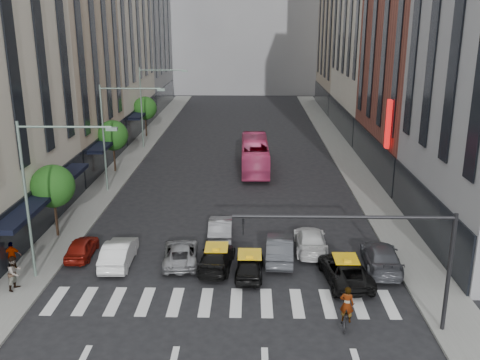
# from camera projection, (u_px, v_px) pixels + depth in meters

# --- Properties ---
(ground) EXTENTS (160.00, 160.00, 0.00)m
(ground) POSITION_uv_depth(u_px,v_px,m) (223.00, 318.00, 26.67)
(ground) COLOR black
(ground) RESTS_ON ground
(sidewalk_left) EXTENTS (3.00, 96.00, 0.15)m
(sidewalk_left) POSITION_uv_depth(u_px,v_px,m) (128.00, 161.00, 55.58)
(sidewalk_left) COLOR slate
(sidewalk_left) RESTS_ON ground
(sidewalk_right) EXTENTS (3.00, 96.00, 0.15)m
(sidewalk_right) POSITION_uv_depth(u_px,v_px,m) (349.00, 162.00, 55.12)
(sidewalk_right) COLOR slate
(sidewalk_right) RESTS_ON ground
(building_left_b) EXTENTS (8.00, 16.00, 24.00)m
(building_left_b) POSITION_uv_depth(u_px,v_px,m) (57.00, 44.00, 50.31)
(building_left_b) COLOR tan
(building_left_b) RESTS_ON ground
(building_left_d) EXTENTS (8.00, 18.00, 30.00)m
(building_left_d) POSITION_uv_depth(u_px,v_px,m) (136.00, 14.00, 84.83)
(building_left_d) COLOR gray
(building_left_d) RESTS_ON ground
(building_right_b) EXTENTS (8.00, 18.00, 26.00)m
(building_right_b) POSITION_uv_depth(u_px,v_px,m) (424.00, 33.00, 48.38)
(building_right_b) COLOR brown
(building_right_b) RESTS_ON ground
(building_right_d) EXTENTS (8.00, 18.00, 28.00)m
(building_right_d) POSITION_uv_depth(u_px,v_px,m) (351.00, 20.00, 84.44)
(building_right_d) COLOR tan
(building_right_d) RESTS_ON ground
(tree_near) EXTENTS (2.88, 2.88, 4.95)m
(tree_near) POSITION_uv_depth(u_px,v_px,m) (53.00, 186.00, 35.41)
(tree_near) COLOR black
(tree_near) RESTS_ON sidewalk_left
(tree_mid) EXTENTS (2.88, 2.88, 4.95)m
(tree_mid) POSITION_uv_depth(u_px,v_px,m) (113.00, 135.00, 50.72)
(tree_mid) COLOR black
(tree_mid) RESTS_ON sidewalk_left
(tree_far) EXTENTS (2.88, 2.88, 4.95)m
(tree_far) POSITION_uv_depth(u_px,v_px,m) (145.00, 108.00, 66.02)
(tree_far) COLOR black
(tree_far) RESTS_ON sidewalk_left
(streetlamp_near) EXTENTS (5.38, 0.25, 9.00)m
(streetlamp_near) POSITION_uv_depth(u_px,v_px,m) (41.00, 180.00, 28.98)
(streetlamp_near) COLOR gray
(streetlamp_near) RESTS_ON sidewalk_left
(streetlamp_mid) EXTENTS (5.38, 0.25, 9.00)m
(streetlamp_mid) POSITION_uv_depth(u_px,v_px,m) (114.00, 124.00, 44.29)
(streetlamp_mid) COLOR gray
(streetlamp_mid) RESTS_ON sidewalk_left
(streetlamp_far) EXTENTS (5.38, 0.25, 9.00)m
(streetlamp_far) POSITION_uv_depth(u_px,v_px,m) (149.00, 97.00, 59.59)
(streetlamp_far) COLOR gray
(streetlamp_far) RESTS_ON sidewalk_left
(traffic_signal) EXTENTS (10.10, 0.20, 6.00)m
(traffic_signal) POSITION_uv_depth(u_px,v_px,m) (390.00, 245.00, 24.26)
(traffic_signal) COLOR black
(traffic_signal) RESTS_ON ground
(liberty_sign) EXTENTS (0.30, 0.70, 4.00)m
(liberty_sign) POSITION_uv_depth(u_px,v_px,m) (388.00, 124.00, 43.81)
(liberty_sign) COLOR red
(liberty_sign) RESTS_ON ground
(car_red) EXTENTS (1.57, 3.71, 1.25)m
(car_red) POSITION_uv_depth(u_px,v_px,m) (82.00, 247.00, 33.33)
(car_red) COLOR maroon
(car_red) RESTS_ON ground
(car_white_front) EXTENTS (1.67, 4.57, 1.50)m
(car_white_front) POSITION_uv_depth(u_px,v_px,m) (119.00, 253.00, 32.30)
(car_white_front) COLOR silver
(car_white_front) RESTS_ON ground
(car_silver) EXTENTS (2.51, 4.73, 1.27)m
(car_silver) POSITION_uv_depth(u_px,v_px,m) (181.00, 253.00, 32.51)
(car_silver) COLOR gray
(car_silver) RESTS_ON ground
(taxi_left) EXTENTS (2.27, 4.72, 1.33)m
(taxi_left) POSITION_uv_depth(u_px,v_px,m) (217.00, 258.00, 31.80)
(taxi_left) COLOR black
(taxi_left) RESTS_ON ground
(taxi_center) EXTENTS (1.77, 3.99, 1.33)m
(taxi_center) POSITION_uv_depth(u_px,v_px,m) (250.00, 265.00, 30.84)
(taxi_center) COLOR black
(taxi_center) RESTS_ON ground
(car_grey_mid) EXTENTS (1.86, 4.71, 1.53)m
(car_grey_mid) POSITION_uv_depth(u_px,v_px,m) (280.00, 248.00, 32.85)
(car_grey_mid) COLOR #3D3F44
(car_grey_mid) RESTS_ON ground
(taxi_right) EXTENTS (2.82, 5.20, 1.38)m
(taxi_right) POSITION_uv_depth(u_px,v_px,m) (345.00, 270.00, 30.17)
(taxi_right) COLOR black
(taxi_right) RESTS_ON ground
(car_grey_curb) EXTENTS (2.46, 5.20, 1.47)m
(car_grey_curb) POSITION_uv_depth(u_px,v_px,m) (381.00, 257.00, 31.74)
(car_grey_curb) COLOR #484A51
(car_grey_curb) RESTS_ON ground
(car_row2_left) EXTENTS (1.64, 4.46, 1.46)m
(car_row2_left) POSITION_uv_depth(u_px,v_px,m) (221.00, 228.00, 36.07)
(car_row2_left) COLOR gray
(car_row2_left) RESTS_ON ground
(car_row2_right) EXTENTS (2.08, 4.88, 1.40)m
(car_row2_right) POSITION_uv_depth(u_px,v_px,m) (310.00, 240.00, 34.22)
(car_row2_right) COLOR silver
(car_row2_right) RESTS_ON ground
(bus) EXTENTS (2.68, 10.89, 3.02)m
(bus) POSITION_uv_depth(u_px,v_px,m) (255.00, 155.00, 52.33)
(bus) COLOR #D13D71
(bus) RESTS_ON ground
(motorcycle) EXTENTS (1.16, 2.02, 1.00)m
(motorcycle) POSITION_uv_depth(u_px,v_px,m) (346.00, 317.00, 25.83)
(motorcycle) COLOR black
(motorcycle) RESTS_ON ground
(rider) EXTENTS (0.77, 0.61, 1.85)m
(rider) POSITION_uv_depth(u_px,v_px,m) (348.00, 290.00, 25.41)
(rider) COLOR gray
(rider) RESTS_ON motorcycle
(pedestrian_near) EXTENTS (0.94, 1.09, 1.93)m
(pedestrian_near) POSITION_uv_depth(u_px,v_px,m) (15.00, 273.00, 28.94)
(pedestrian_near) COLOR gray
(pedestrian_near) RESTS_ON sidewalk_left
(pedestrian_far) EXTENTS (1.08, 0.63, 1.74)m
(pedestrian_far) POSITION_uv_depth(u_px,v_px,m) (12.00, 256.00, 31.21)
(pedestrian_far) COLOR gray
(pedestrian_far) RESTS_ON sidewalk_left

